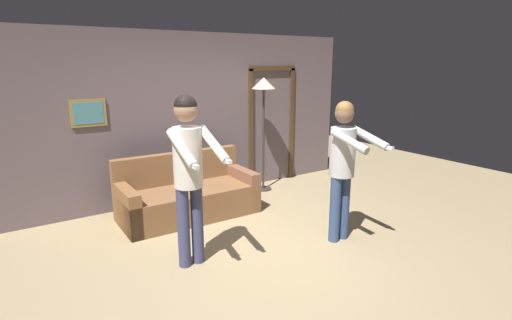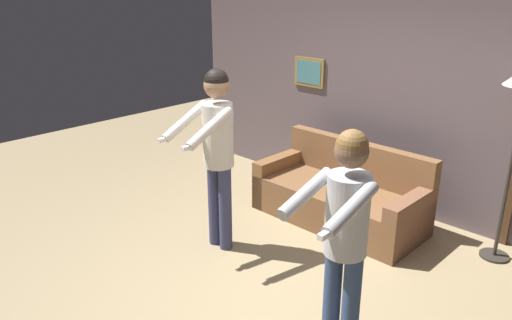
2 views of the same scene
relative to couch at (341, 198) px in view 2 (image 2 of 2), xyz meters
The scene contains 5 objects.
ground_plane 1.51m from the couch, 80.66° to the right, with size 12.00×12.00×0.00m, color #9D8862.
back_wall_assembly 1.31m from the couch, 71.47° to the left, with size 6.40×0.10×2.60m.
couch is the anchor object (origin of this frame).
person_standing_left 1.70m from the couch, 112.44° to the right, with size 0.44×0.72×1.84m.
person_standing_right 2.30m from the couch, 55.70° to the right, with size 0.44×0.71×1.71m.
Camera 2 is at (2.63, -2.93, 2.61)m, focal length 35.00 mm.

